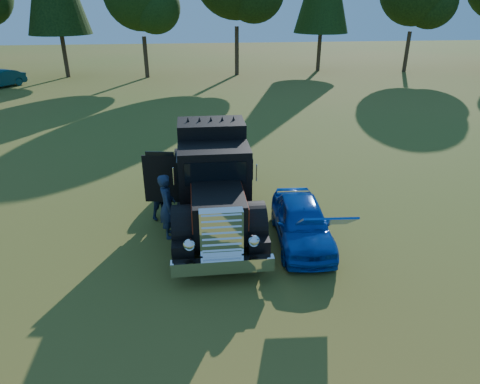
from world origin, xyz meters
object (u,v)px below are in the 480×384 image
(hotrod_coupe, at_px, (302,222))
(spectator_near, at_px, (167,206))
(diamond_t_truck, at_px, (214,184))
(spectator_far, at_px, (163,193))

(hotrod_coupe, xyz_separation_m, spectator_near, (-3.80, 0.77, 0.34))
(diamond_t_truck, xyz_separation_m, spectator_near, (-1.39, -0.77, -0.30))
(diamond_t_truck, distance_m, hotrod_coupe, 2.93)
(diamond_t_truck, bearing_deg, spectator_near, -151.03)
(hotrod_coupe, bearing_deg, spectator_far, 153.58)
(hotrod_coupe, xyz_separation_m, spectator_far, (-4.00, 1.99, 0.21))
(spectator_near, bearing_deg, hotrod_coupe, -107.34)
(diamond_t_truck, bearing_deg, spectator_far, 164.24)
(diamond_t_truck, height_order, spectator_far, diamond_t_truck)
(diamond_t_truck, distance_m, spectator_near, 1.62)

